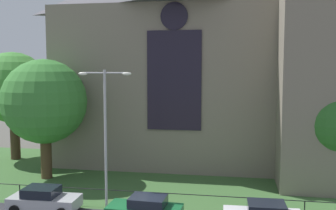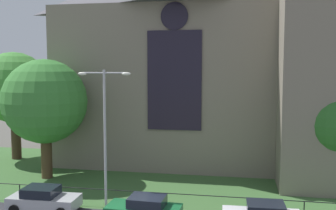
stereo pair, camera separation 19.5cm
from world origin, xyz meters
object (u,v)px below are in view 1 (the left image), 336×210
(church_building, at_px, (192,51))
(parked_car_silver, at_px, (44,200))
(tree_left_far, at_px, (13,88))
(tree_left_near, at_px, (45,102))
(streetlamp_near, at_px, (105,121))
(parked_car_green, at_px, (145,210))
(tree_right_near, at_px, (336,124))

(church_building, bearing_deg, parked_car_silver, -115.81)
(tree_left_far, bearing_deg, tree_left_near, -42.44)
(tree_left_near, xyz_separation_m, streetlamp_near, (6.85, -5.46, -0.63))
(tree_left_far, bearing_deg, streetlamp_near, -40.43)
(parked_car_green, bearing_deg, parked_car_silver, -2.41)
(tree_right_near, xyz_separation_m, tree_left_far, (-27.66, 5.27, 1.99))
(streetlamp_near, bearing_deg, parked_car_green, -32.37)
(tree_left_near, relative_size, tree_right_near, 1.33)
(parked_car_green, bearing_deg, church_building, -90.38)
(parked_car_silver, bearing_deg, tree_left_near, 114.79)
(church_building, bearing_deg, tree_left_far, -170.93)
(streetlamp_near, bearing_deg, tree_left_far, 139.57)
(tree_left_near, distance_m, parked_car_green, 13.36)
(church_building, xyz_separation_m, tree_left_near, (-10.58, -8.21, -4.19))
(tree_left_near, bearing_deg, streetlamp_near, -38.54)
(tree_left_near, xyz_separation_m, parked_car_silver, (3.33, -6.78, -5.33))
(tree_right_near, height_order, streetlamp_near, streetlamp_near)
(tree_left_far, xyz_separation_m, parked_car_green, (15.88, -12.88, -6.07))
(church_building, xyz_separation_m, parked_car_silver, (-7.25, -14.99, -9.53))
(parked_car_silver, bearing_deg, tree_right_near, 19.74)
(tree_left_near, bearing_deg, parked_car_green, -36.78)
(church_building, height_order, tree_left_near, church_building)
(tree_right_near, relative_size, parked_car_green, 1.66)
(tree_left_near, relative_size, tree_left_far, 0.92)
(church_building, distance_m, parked_car_silver, 19.18)
(streetlamp_near, xyz_separation_m, parked_car_silver, (-3.52, -1.32, -4.71))
(streetlamp_near, xyz_separation_m, parked_car_green, (2.96, -1.87, -4.71))
(streetlamp_near, bearing_deg, tree_right_near, 21.26)
(church_building, xyz_separation_m, parked_car_green, (-0.77, -15.54, -9.53))
(tree_left_near, relative_size, parked_car_silver, 2.22)
(tree_right_near, xyz_separation_m, parked_car_green, (-11.78, -7.61, -4.08))
(tree_right_near, bearing_deg, parked_car_silver, -158.87)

